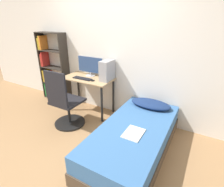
# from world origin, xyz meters

# --- Properties ---
(ground_plane) EXTENTS (14.00, 14.00, 0.00)m
(ground_plane) POSITION_xyz_m (0.00, 0.00, 0.00)
(ground_plane) COLOR #9E754C
(wall_back) EXTENTS (8.00, 0.05, 2.50)m
(wall_back) POSITION_xyz_m (0.00, 1.49, 1.25)
(wall_back) COLOR silver
(wall_back) RESTS_ON ground_plane
(desk) EXTENTS (1.04, 0.55, 0.76)m
(desk) POSITION_xyz_m (-0.30, 1.19, 0.63)
(desk) COLOR tan
(desk) RESTS_ON ground_plane
(bookshelf) EXTENTS (0.74, 0.25, 1.60)m
(bookshelf) POSITION_xyz_m (-1.54, 1.34, 0.75)
(bookshelf) COLOR #2D2823
(bookshelf) RESTS_ON ground_plane
(office_chair) EXTENTS (0.58, 0.58, 1.09)m
(office_chair) POSITION_xyz_m (-0.34, 0.53, 0.41)
(office_chair) COLOR black
(office_chair) RESTS_ON ground_plane
(bed) EXTENTS (0.92, 1.94, 0.45)m
(bed) POSITION_xyz_m (1.03, 0.49, 0.22)
(bed) COLOR #4C3D2D
(bed) RESTS_ON ground_plane
(pillow) EXTENTS (0.70, 0.36, 0.11)m
(pillow) POSITION_xyz_m (1.03, 1.20, 0.50)
(pillow) COLOR navy
(pillow) RESTS_ON bed
(magazine) EXTENTS (0.24, 0.32, 0.01)m
(magazine) POSITION_xyz_m (1.09, 0.33, 0.45)
(magazine) COLOR silver
(magazine) RESTS_ON bed
(monitor) EXTENTS (0.62, 0.21, 0.40)m
(monitor) POSITION_xyz_m (-0.34, 1.35, 0.98)
(monitor) COLOR #B7B7BC
(monitor) RESTS_ON desk
(keyboard) EXTENTS (0.41, 0.12, 0.02)m
(keyboard) POSITION_xyz_m (-0.36, 1.08, 0.77)
(keyboard) COLOR black
(keyboard) RESTS_ON desk
(pc_tower) EXTENTS (0.17, 0.34, 0.38)m
(pc_tower) POSITION_xyz_m (0.11, 1.27, 0.96)
(pc_tower) COLOR #99999E
(pc_tower) RESTS_ON desk
(mouse) EXTENTS (0.06, 0.09, 0.02)m
(mouse) POSITION_xyz_m (-0.10, 1.08, 0.77)
(mouse) COLOR black
(mouse) RESTS_ON desk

